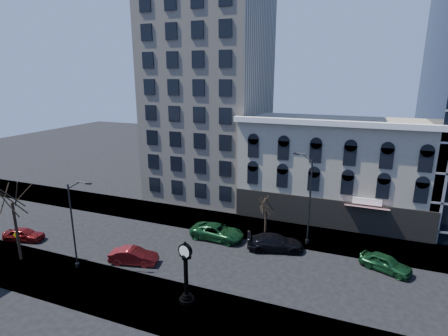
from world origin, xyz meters
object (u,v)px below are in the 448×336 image
at_px(car_near_a, 24,234).
at_px(car_near_b, 134,256).
at_px(street_lamp_near, 76,202).
at_px(street_clock, 186,275).
at_px(warning_sign, 16,238).

height_order(car_near_a, car_near_b, car_near_b).
bearing_deg(street_lamp_near, car_near_a, 153.55).
distance_m(street_clock, street_lamp_near, 11.87).
xyz_separation_m(car_near_a, car_near_b, (13.74, 0.35, 0.03)).
height_order(street_lamp_near, car_near_a, street_lamp_near).
xyz_separation_m(street_clock, car_near_a, (-21.13, 3.19, -1.73)).
bearing_deg(street_lamp_near, warning_sign, 166.18).
distance_m(warning_sign, car_near_a, 3.03).
bearing_deg(warning_sign, street_lamp_near, -1.67).
distance_m(street_clock, warning_sign, 19.32).
xyz_separation_m(warning_sign, car_near_b, (11.89, 2.56, -0.88)).
relative_size(warning_sign, car_near_a, 0.52).
relative_size(street_clock, car_near_b, 1.14).
height_order(street_lamp_near, warning_sign, street_lamp_near).
bearing_deg(car_near_a, car_near_b, -104.67).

